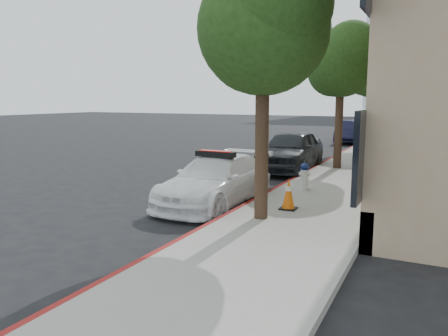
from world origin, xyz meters
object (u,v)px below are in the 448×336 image
at_px(fire_hydrant, 304,177).
at_px(traffic_cone, 289,194).
at_px(parked_car_mid, 291,150).
at_px(parked_car_far, 350,132).
at_px(police_car, 216,180).

bearing_deg(fire_hydrant, traffic_cone, -73.65).
relative_size(parked_car_mid, parked_car_far, 1.10).
relative_size(fire_hydrant, traffic_cone, 1.06).
bearing_deg(police_car, traffic_cone, -5.51).
distance_m(police_car, parked_car_far, 18.45).
height_order(police_car, traffic_cone, police_car).
bearing_deg(traffic_cone, parked_car_mid, 107.37).
distance_m(police_car, traffic_cone, 2.13).
bearing_deg(police_car, parked_car_mid, 90.44).
bearing_deg(parked_car_mid, traffic_cone, -74.94).
bearing_deg(parked_car_mid, police_car, -93.24).
height_order(parked_car_mid, traffic_cone, parked_car_mid).
bearing_deg(parked_car_far, police_car, -94.97).
relative_size(parked_car_mid, fire_hydrant, 5.90).
relative_size(parked_car_mid, traffic_cone, 6.25).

